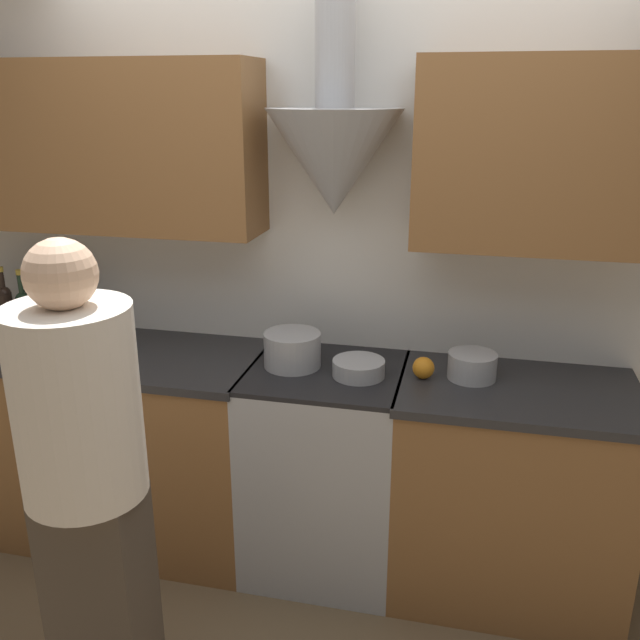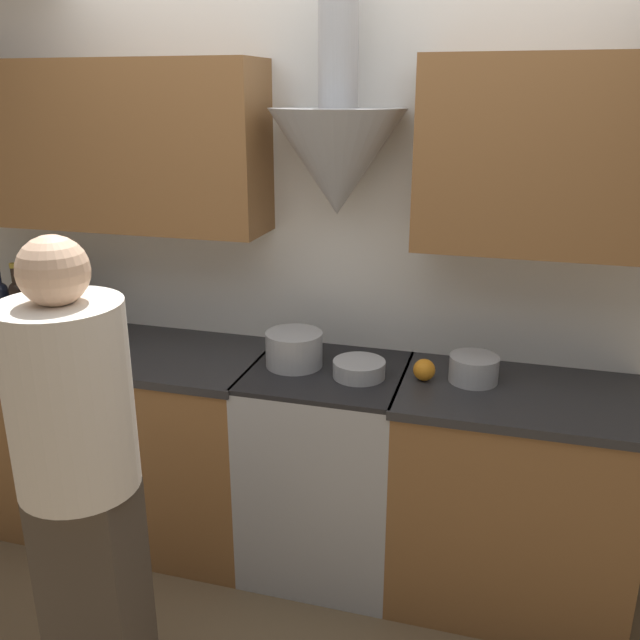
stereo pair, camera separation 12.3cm
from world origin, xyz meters
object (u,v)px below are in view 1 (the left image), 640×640
stove_range (325,468)px  orange_fruit (423,368)px  mixing_bowl (359,368)px  saucepan (472,366)px  person_foreground_left (87,480)px  wine_bottle_3 (25,312)px  wine_bottle_4 (43,311)px  wine_bottle_5 (63,311)px  wine_bottle_2 (6,309)px  stock_pot (292,350)px

stove_range → orange_fruit: (0.40, 0.00, 0.51)m
stove_range → mixing_bowl: bearing=-13.1°
saucepan → person_foreground_left: person_foreground_left is taller
wine_bottle_3 → mixing_bowl: size_ratio=1.55×
wine_bottle_4 → wine_bottle_5: (0.10, 0.00, 0.00)m
wine_bottle_4 → person_foreground_left: size_ratio=0.20×
wine_bottle_3 → wine_bottle_5: size_ratio=0.93×
saucepan → person_foreground_left: bearing=-138.7°
wine_bottle_2 → saucepan: bearing=-0.1°
mixing_bowl → saucepan: saucepan is taller
wine_bottle_3 → person_foreground_left: person_foreground_left is taller
wine_bottle_2 → mixing_bowl: (1.67, -0.09, -0.10)m
stove_range → wine_bottle_3: size_ratio=2.85×
person_foreground_left → wine_bottle_3: bearing=132.1°
stove_range → wine_bottle_2: (-1.53, 0.05, 0.60)m
wine_bottle_2 → mixing_bowl: wine_bottle_2 is taller
wine_bottle_2 → orange_fruit: (1.93, -0.05, -0.09)m
wine_bottle_3 → saucepan: 2.02m
wine_bottle_5 → person_foreground_left: bearing=-54.8°
stove_range → wine_bottle_3: (-1.43, 0.06, 0.59)m
wine_bottle_4 → stock_pot: wine_bottle_4 is taller
wine_bottle_4 → wine_bottle_5: wine_bottle_5 is taller
stove_range → person_foreground_left: bearing=-119.7°
stove_range → wine_bottle_5: size_ratio=2.64×
wine_bottle_2 → person_foreground_left: person_foreground_left is taller
wine_bottle_2 → person_foreground_left: 1.41m
stove_range → wine_bottle_2: wine_bottle_2 is taller
wine_bottle_3 → stock_pot: (1.29, -0.05, -0.06)m
wine_bottle_5 → mixing_bowl: size_ratio=1.67×
stove_range → wine_bottle_4: 1.47m
stove_range → wine_bottle_2: 1.64m
mixing_bowl → orange_fruit: 0.26m
wine_bottle_4 → orange_fruit: size_ratio=3.82×
stock_pot → stove_range: bearing=-3.8°
wine_bottle_2 → stock_pot: wine_bottle_2 is taller
wine_bottle_3 → mixing_bowl: 1.58m
wine_bottle_5 → orange_fruit: (1.64, -0.06, -0.10)m
saucepan → wine_bottle_2: bearing=179.9°
stock_pot → mixing_bowl: 0.29m
orange_fruit → stove_range: bearing=-179.3°
saucepan → wine_bottle_3: bearing=179.7°
stock_pot → saucepan: size_ratio=1.23×
wine_bottle_4 → stock_pot: 1.20m
stock_pot → person_foreground_left: 1.03m
saucepan → person_foreground_left: (-1.12, -0.99, -0.08)m
stove_range → saucepan: size_ratio=4.82×
stove_range → person_foreground_left: (-0.53, -0.94, 0.43)m
saucepan → stove_range: bearing=-175.3°
orange_fruit → person_foreground_left: bearing=-134.7°
wine_bottle_5 → stock_pot: bearing=-2.8°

